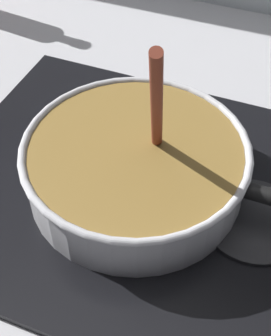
{
  "coord_description": "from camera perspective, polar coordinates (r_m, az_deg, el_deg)",
  "views": [
    {
      "loc": [
        0.24,
        -0.21,
        0.54
      ],
      "look_at": [
        0.07,
        0.21,
        0.05
      ],
      "focal_mm": 52.24,
      "sensor_mm": 36.0,
      "label": 1
    }
  ],
  "objects": [
    {
      "name": "ground",
      "position": [
        0.64,
        -13.86,
        -15.63
      ],
      "size": [
        2.4,
        1.6,
        0.04
      ],
      "primitive_type": "cube",
      "color": "#B7B7BC"
    },
    {
      "name": "burner_ring",
      "position": [
        0.69,
        0.0,
        -1.88
      ],
      "size": [
        0.21,
        0.21,
        0.01
      ],
      "primitive_type": "torus",
      "color": "#592D0C",
      "rests_on": "hob_plate"
    },
    {
      "name": "hob_plate",
      "position": [
        0.7,
        -0.0,
        -2.42
      ],
      "size": [
        0.56,
        0.48,
        0.01
      ],
      "primitive_type": "cube",
      "color": "black",
      "rests_on": "ground"
    },
    {
      "name": "spare_burner",
      "position": [
        0.67,
        13.63,
        -5.92
      ],
      "size": [
        0.14,
        0.14,
        0.01
      ],
      "primitive_type": "cylinder",
      "color": "#262628",
      "rests_on": "hob_plate"
    },
    {
      "name": "cooking_pan",
      "position": [
        0.66,
        0.08,
        0.28
      ],
      "size": [
        0.43,
        0.31,
        0.28
      ],
      "color": "silver",
      "rests_on": "hob_plate"
    }
  ]
}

